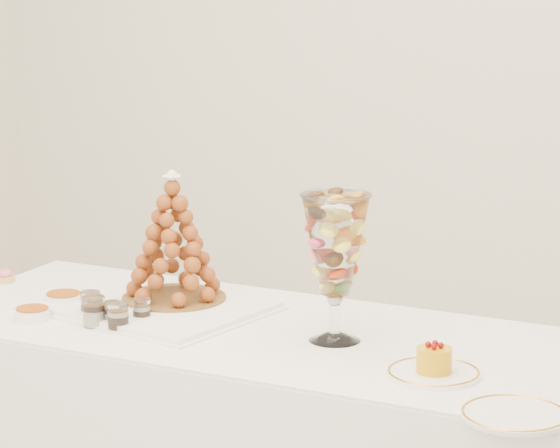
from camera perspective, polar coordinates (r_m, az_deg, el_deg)
The scene contains 14 objects.
lace_tray at distance 3.52m, azimuth -5.60°, elevation -3.51°, with size 0.56×0.42×0.02m, color white.
macaron_vase at distance 3.18m, azimuth 2.40°, elevation -0.97°, with size 0.17×0.17×0.36m.
cake_plate at distance 3.01m, azimuth 6.62°, elevation -6.40°, with size 0.21×0.21×0.01m, color white.
spare_plate at distance 2.79m, azimuth 10.05°, elevation -8.09°, with size 0.22×0.22×0.01m, color white.
pink_tart at distance 3.85m, azimuth -11.77°, elevation -2.23°, with size 0.06×0.06×0.04m.
verrine_a at distance 3.45m, azimuth -8.15°, elevation -3.45°, with size 0.05×0.05×0.07m, color white.
verrine_b at distance 3.38m, azimuth -7.21°, elevation -3.85°, with size 0.05×0.05×0.06m, color white.
verrine_c at distance 3.39m, azimuth -5.97°, elevation -3.74°, with size 0.05×0.05×0.06m, color white.
verrine_d at distance 3.38m, azimuth -8.01°, elevation -3.75°, with size 0.06×0.06×0.08m, color white.
verrine_e at distance 3.33m, azimuth -6.98°, elevation -3.99°, with size 0.05×0.05×0.07m, color white.
ramekin_back at distance 3.58m, azimuth -9.30°, elevation -3.24°, with size 0.10×0.10×0.03m, color white.
ramekin_front at distance 3.46m, azimuth -10.60°, elevation -3.85°, with size 0.09×0.09×0.03m, color white.
croquembouche at distance 3.50m, azimuth -4.62°, elevation -0.56°, with size 0.28×0.28×0.35m.
mousse_cake at distance 2.99m, azimuth 6.65°, elevation -5.81°, with size 0.08×0.08×0.07m.
Camera 1 is at (1.55, -2.42, 1.65)m, focal length 85.00 mm.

